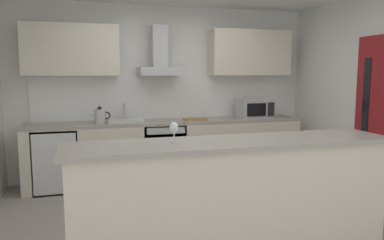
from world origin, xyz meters
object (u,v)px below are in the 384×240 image
(sink, at_px, (125,120))
(range_hood, at_px, (160,60))
(oven, at_px, (162,151))
(chopping_board, at_px, (195,119))
(refrigerator, at_px, (57,159))
(kettle, at_px, (100,116))
(wine_glass, at_px, (174,128))
(microwave, at_px, (255,108))

(sink, relative_size, range_hood, 0.69)
(oven, height_order, range_hood, range_hood)
(chopping_board, bearing_deg, refrigerator, 179.39)
(kettle, bearing_deg, chopping_board, 0.42)
(refrigerator, bearing_deg, wine_glass, -63.75)
(kettle, xyz_separation_m, chopping_board, (1.38, 0.01, -0.09))
(kettle, xyz_separation_m, wine_glass, (0.53, -2.25, 0.13))
(refrigerator, relative_size, sink, 1.70)
(oven, distance_m, sink, 0.71)
(sink, bearing_deg, wine_glass, -85.43)
(refrigerator, distance_m, range_hood, 2.01)
(wine_glass, height_order, chopping_board, wine_glass)
(oven, height_order, microwave, microwave)
(microwave, bearing_deg, refrigerator, 179.51)
(refrigerator, height_order, sink, sink)
(refrigerator, distance_m, wine_glass, 2.64)
(sink, bearing_deg, oven, -1.19)
(microwave, height_order, kettle, microwave)
(microwave, bearing_deg, chopping_board, 179.75)
(microwave, xyz_separation_m, wine_glass, (-1.80, -2.25, 0.08))
(oven, relative_size, kettle, 2.77)
(refrigerator, bearing_deg, kettle, -3.00)
(refrigerator, xyz_separation_m, microwave, (2.93, -0.03, 0.62))
(sink, height_order, kettle, sink)
(sink, xyz_separation_m, wine_glass, (0.18, -2.29, 0.21))
(oven, xyz_separation_m, refrigerator, (-1.47, -0.00, -0.03))
(refrigerator, relative_size, kettle, 2.94)
(range_hood, height_order, chopping_board, range_hood)
(refrigerator, distance_m, kettle, 0.83)
(sink, bearing_deg, range_hood, 12.63)
(range_hood, xyz_separation_m, wine_glass, (-0.35, -2.41, -0.65))
(kettle, bearing_deg, refrigerator, 177.00)
(kettle, distance_m, range_hood, 1.19)
(refrigerator, relative_size, microwave, 1.70)
(kettle, relative_size, range_hood, 0.40)
(chopping_board, bearing_deg, microwave, -0.25)
(oven, distance_m, wine_glass, 2.40)
(sink, xyz_separation_m, chopping_board, (1.03, -0.03, -0.02))
(refrigerator, xyz_separation_m, chopping_board, (1.97, -0.02, 0.49))
(oven, distance_m, range_hood, 1.33)
(oven, xyz_separation_m, wine_glass, (-0.35, -2.28, 0.67))
(refrigerator, relative_size, chopping_board, 2.50)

